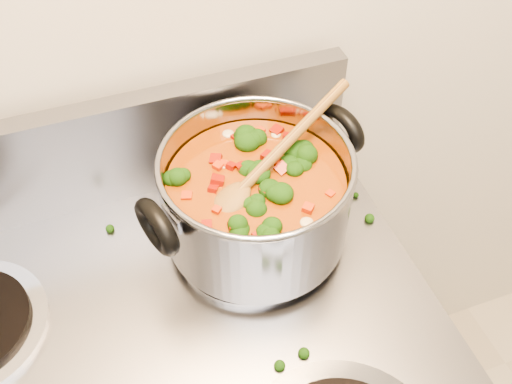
% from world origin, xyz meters
% --- Properties ---
extents(stockpot, '(0.30, 0.24, 0.14)m').
position_xyz_m(stockpot, '(0.18, 1.32, 1.00)').
color(stockpot, gray).
rests_on(stockpot, electric_range).
extents(wooden_spoon, '(0.23, 0.13, 0.08)m').
position_xyz_m(wooden_spoon, '(0.19, 1.32, 1.04)').
color(wooden_spoon, olive).
rests_on(wooden_spoon, stockpot).
extents(cooktop_crumbs, '(0.34, 0.16, 0.01)m').
position_xyz_m(cooktop_crumbs, '(0.22, 1.39, 0.92)').
color(cooktop_crumbs, black).
rests_on(cooktop_crumbs, electric_range).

